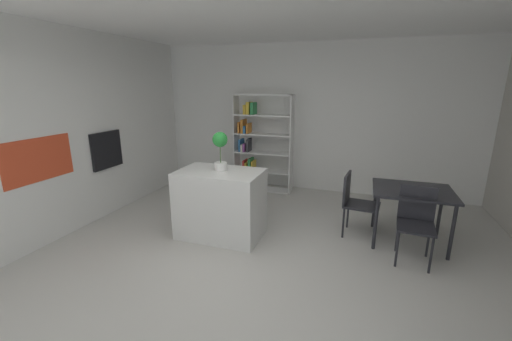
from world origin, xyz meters
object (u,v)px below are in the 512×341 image
at_px(dining_table, 412,196).
at_px(dining_chair_near, 416,217).
at_px(built_in_oven, 107,150).
at_px(kitchen_island, 221,204).
at_px(open_bookshelf, 258,143).
at_px(potted_plant_on_island, 220,147).
at_px(dining_chair_island_side, 355,199).

xyz_separation_m(dining_table, dining_chair_near, (0.01, -0.43, -0.13)).
bearing_deg(dining_chair_near, built_in_oven, -175.40).
bearing_deg(kitchen_island, open_bookshelf, 94.39).
xyz_separation_m(kitchen_island, open_bookshelf, (-0.16, 2.09, 0.48)).
height_order(built_in_oven, potted_plant_on_island, potted_plant_on_island).
distance_m(kitchen_island, open_bookshelf, 2.15).
distance_m(built_in_oven, dining_chair_island_side, 3.82).
relative_size(potted_plant_on_island, dining_table, 0.53).
relative_size(open_bookshelf, dining_chair_near, 2.11).
bearing_deg(dining_chair_near, dining_table, 95.67).
distance_m(kitchen_island, dining_chair_near, 2.45).
xyz_separation_m(built_in_oven, dining_table, (4.46, 0.43, -0.40)).
distance_m(kitchen_island, dining_table, 2.52).
bearing_deg(dining_table, dining_chair_island_side, 179.10).
bearing_deg(dining_table, kitchen_island, -166.00).
bearing_deg(open_bookshelf, dining_chair_near, -36.38).
bearing_deg(built_in_oven, dining_table, 5.48).
relative_size(built_in_oven, open_bookshelf, 0.32).
bearing_deg(open_bookshelf, potted_plant_on_island, -85.60).
bearing_deg(potted_plant_on_island, dining_table, 12.97).
bearing_deg(dining_chair_near, dining_chair_island_side, 152.75).
bearing_deg(built_in_oven, dining_chair_near, -0.03).
relative_size(kitchen_island, potted_plant_on_island, 2.16).
bearing_deg(kitchen_island, potted_plant_on_island, 93.59).
relative_size(potted_plant_on_island, open_bookshelf, 0.28).
height_order(open_bookshelf, dining_table, open_bookshelf).
bearing_deg(dining_chair_near, potted_plant_on_island, -172.29).
xyz_separation_m(kitchen_island, dining_chair_near, (2.44, 0.18, 0.06)).
distance_m(dining_table, dining_chair_near, 0.45).
distance_m(open_bookshelf, dining_table, 3.01).
bearing_deg(dining_table, dining_chair_near, -88.96).
height_order(dining_chair_island_side, dining_chair_near, dining_chair_near).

